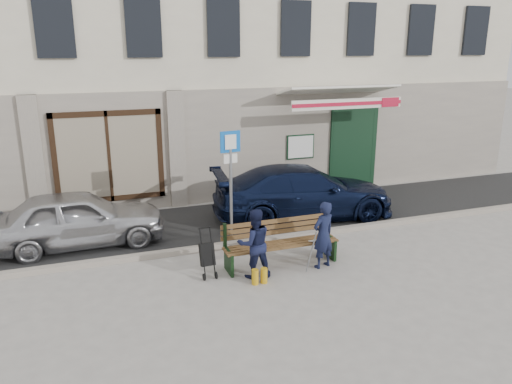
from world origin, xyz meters
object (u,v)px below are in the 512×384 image
woman (254,243)px  stroller (207,255)px  car_silver (78,218)px  car_navy (304,192)px  bench (279,244)px  man (323,235)px  parking_sign (231,169)px

woman → stroller: bearing=-19.8°
car_silver → woman: woman is taller
car_navy → bench: (-1.74, -2.56, -0.23)m
car_silver → man: size_ratio=2.70×
bench → woman: size_ratio=1.73×
car_navy → man: man is taller
bench → man: bearing=-26.4°
man → woman: bearing=-19.2°
car_navy → woman: (-2.39, -2.90, 0.01)m
car_silver → woman: (3.18, -2.82, 0.05)m
stroller → car_silver: bearing=130.2°
car_silver → woman: 4.25m
car_silver → man: 5.45m
woman → man: bearing=179.9°
parking_sign → woman: size_ratio=1.84×
woman → stroller: (-0.85, 0.34, -0.27)m
man → woman: 1.45m
car_navy → bench: car_navy is taller
car_navy → man: bearing=168.9°
parking_sign → stroller: 2.29m
car_silver → car_navy: size_ratio=0.80×
man → car_silver: bearing=-48.9°
bench → man: man is taller
car_silver → woman: bearing=-132.7°
parking_sign → bench: (0.52, -1.63, -1.24)m
stroller → car_navy: bearing=35.3°
stroller → man: bearing=-12.7°
car_navy → stroller: car_navy is taller
man → stroller: 2.35m
bench → man: size_ratio=1.72×
bench → car_navy: bearing=55.9°
car_navy → bench: bearing=152.4°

